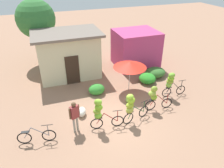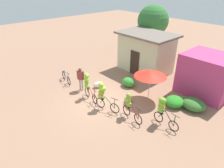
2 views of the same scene
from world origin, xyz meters
The scene contains 16 objects.
ground_plane centered at (0.00, 0.00, 0.00)m, with size 60.00×60.00×0.00m, color #997057.
building_low centered at (-1.50, 6.01, 1.63)m, with size 4.58×3.16×3.20m.
shop_pink centered at (3.75, 6.11, 1.37)m, with size 3.20×2.80×2.75m, color #B83A72.
tree_behind_building centered at (-3.26, 8.95, 3.54)m, with size 2.90×2.90×5.02m.
hedge_bush_front_left centered at (-0.38, 2.85, 0.33)m, with size 1.02×0.83×0.66m, color #33882E.
hedge_bush_front_right centered at (3.31, 3.13, 0.31)m, with size 1.13×1.21×0.62m, color #2A8C26.
hedge_bush_mid centered at (4.26, 3.70, 0.34)m, with size 1.48×1.24×0.67m, color #386D2D.
market_umbrella centered at (1.70, 2.57, 1.84)m, with size 2.05×2.05×2.01m.
bicycle_leftmost centered at (-4.07, -0.22, 0.36)m, with size 1.72×0.35×0.96m.
bicycle_near_pile centered at (-1.06, -0.30, 1.01)m, with size 1.68×0.45×1.76m.
bicycle_center_loaded centered at (0.55, -0.36, 1.02)m, with size 1.65×0.57×1.76m.
bicycle_by_shop centered at (2.19, 0.21, 0.89)m, with size 1.62×0.42×1.53m.
bicycle_rightmost centered at (3.77, 1.09, 1.00)m, with size 1.60×0.47×1.65m.
banana_pile_on_ground centered at (1.16, 1.29, 0.16)m, with size 0.47×0.55×0.34m.
produce_sack centered at (-1.72, 1.06, 0.22)m, with size 0.70×0.44×0.44m, color silver.
person_vendor centered at (-2.25, -0.06, 1.04)m, with size 0.54×0.35×1.69m.
Camera 1 is at (-3.17, -7.99, 7.18)m, focal length 33.56 mm.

